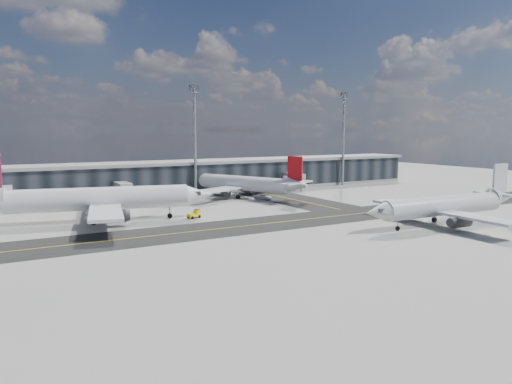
% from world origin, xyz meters
% --- Properties ---
extents(ground, '(300.00, 300.00, 0.00)m').
position_xyz_m(ground, '(0.00, 0.00, 0.00)').
color(ground, gray).
rests_on(ground, ground).
extents(taxiway_lanes, '(180.00, 63.00, 0.03)m').
position_xyz_m(taxiway_lanes, '(3.91, 10.74, 0.01)').
color(taxiway_lanes, black).
rests_on(taxiway_lanes, ground).
extents(terminal_concourse, '(152.00, 19.80, 8.80)m').
position_xyz_m(terminal_concourse, '(0.04, 54.93, 4.09)').
color(terminal_concourse, black).
rests_on(terminal_concourse, ground).
extents(floodlight_masts, '(102.50, 0.70, 28.90)m').
position_xyz_m(floodlight_masts, '(0.00, 48.00, 15.61)').
color(floodlight_masts, gray).
rests_on(floodlight_masts, ground).
extents(airliner_af, '(43.84, 37.65, 13.08)m').
position_xyz_m(airliner_af, '(-31.52, 21.60, 4.32)').
color(airliner_af, white).
rests_on(airliner_af, ground).
extents(airliner_redtail, '(30.81, 35.71, 11.12)m').
position_xyz_m(airliner_redtail, '(8.74, 37.46, 3.67)').
color(airliner_redtail, white).
rests_on(airliner_redtail, ground).
extents(airliner_near, '(36.29, 30.89, 10.76)m').
position_xyz_m(airliner_near, '(23.14, -13.32, 3.56)').
color(airliner_near, silver).
rests_on(airliner_near, ground).
extents(baggage_tug, '(2.89, 1.95, 1.66)m').
position_xyz_m(baggage_tug, '(-13.74, 16.00, 0.83)').
color(baggage_tug, '#FFF50D').
rests_on(baggage_tug, ground).
extents(service_van, '(3.87, 5.24, 1.32)m').
position_xyz_m(service_van, '(11.62, 32.31, 0.66)').
color(service_van, white).
rests_on(service_van, ground).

